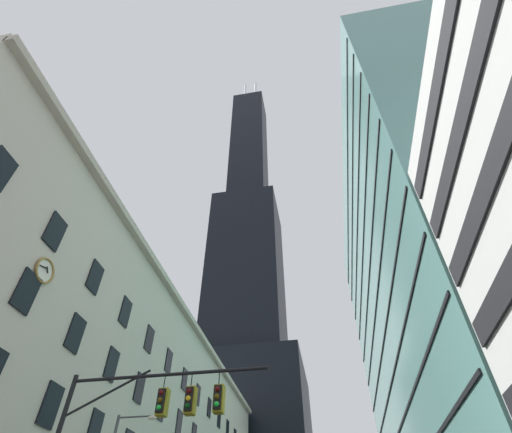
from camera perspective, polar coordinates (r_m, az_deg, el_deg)
The scene contains 4 objects.
station_building at distance 47.36m, azimuth -19.78°, elevation -28.37°, with size 13.77×69.70×23.82m.
dark_skyscraper at distance 107.52m, azimuth -1.51°, elevation -14.04°, with size 29.00×29.00×180.74m.
glass_office_midrise at distance 50.94m, azimuth 26.34°, elevation -11.61°, with size 15.87×50.25×49.20m.
traffic_signal_mast at distance 17.47m, azimuth -16.07°, elevation -27.55°, with size 8.75×0.63×7.73m.
Camera 1 is at (4.20, -11.95, 1.59)m, focal length 26.54 mm.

